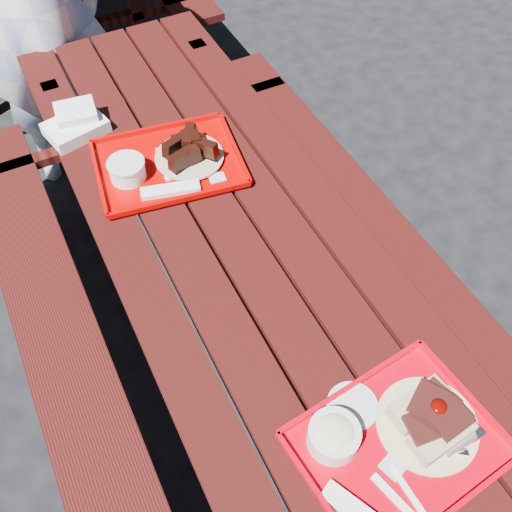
% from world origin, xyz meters
% --- Properties ---
extents(ground, '(60.00, 60.00, 0.00)m').
position_xyz_m(ground, '(0.00, 0.00, 0.00)').
color(ground, black).
rests_on(ground, ground).
extents(picnic_table_near, '(1.41, 2.40, 0.75)m').
position_xyz_m(picnic_table_near, '(-0.00, 0.00, 0.56)').
color(picnic_table_near, '#3A0E0B').
rests_on(picnic_table_near, ground).
extents(near_tray, '(0.48, 0.39, 0.14)m').
position_xyz_m(near_tray, '(0.06, -0.72, 0.78)').
color(near_tray, red).
rests_on(near_tray, picnic_table_near).
extents(far_tray, '(0.51, 0.42, 0.08)m').
position_xyz_m(far_tray, '(-0.07, 0.35, 0.77)').
color(far_tray, '#B90100').
rests_on(far_tray, picnic_table_near).
extents(white_cloth, '(0.22, 0.18, 0.08)m').
position_xyz_m(white_cloth, '(-0.28, 0.66, 0.78)').
color(white_cloth, white).
rests_on(white_cloth, picnic_table_near).
extents(person, '(0.66, 0.46, 1.74)m').
position_xyz_m(person, '(-0.25, 1.35, 0.87)').
color(person, '#ACBBE5').
rests_on(person, ground).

